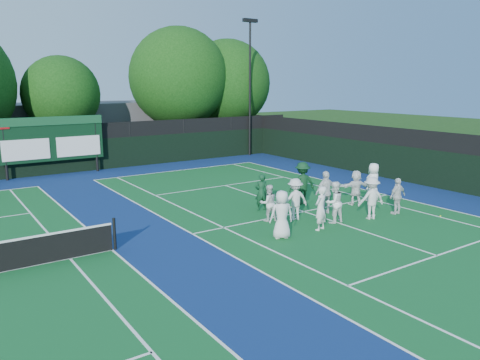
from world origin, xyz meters
TOP-DOWN VIEW (x-y plane):
  - ground at (0.00, 0.00)m, footprint 120.00×120.00m
  - court_apron at (-6.00, 1.00)m, footprint 34.00×32.00m
  - near_court at (0.00, 1.00)m, footprint 11.05×23.85m
  - back_fence at (-6.00, 16.00)m, footprint 34.00×0.08m
  - divider_fence_right at (9.00, 1.00)m, footprint 0.08×32.00m
  - scoreboard at (-7.01, 15.59)m, footprint 6.00×0.21m
  - clubhouse at (-2.00, 24.00)m, footprint 18.00×6.00m
  - light_pole_right at (7.50, 15.70)m, footprint 1.20×0.30m
  - tree_c at (-5.20, 19.58)m, footprint 5.10×5.10m
  - tree_d at (3.63, 19.58)m, footprint 7.63×7.63m
  - tree_e at (8.06, 19.58)m, footprint 7.08×7.08m
  - tennis_ball_0 at (-0.79, 0.51)m, footprint 0.07×0.07m
  - tennis_ball_1 at (0.07, 1.88)m, footprint 0.07×0.07m
  - tennis_ball_2 at (4.19, -2.79)m, footprint 0.07×0.07m
  - tennis_ball_5 at (1.77, 1.88)m, footprint 0.07×0.07m
  - player_front_0 at (-3.04, -1.19)m, footprint 1.00×0.82m
  - player_front_1 at (-1.23, -1.27)m, footprint 0.71×0.57m
  - player_front_2 at (-0.11, -0.87)m, footprint 0.84×0.66m
  - player_front_3 at (1.54, -1.33)m, footprint 1.28×0.95m
  - player_front_4 at (3.01, -1.48)m, footprint 0.93×0.39m
  - player_back_0 at (-2.12, 0.78)m, footprint 0.86×0.75m
  - player_back_1 at (-1.13, 0.31)m, footprint 1.22×0.85m
  - player_back_2 at (0.59, 0.31)m, footprint 1.12×0.54m
  - player_back_3 at (2.77, 0.61)m, footprint 1.56×0.92m
  - player_back_4 at (3.95, 0.62)m, footprint 1.01×0.79m
  - coach_left at (-1.39, 2.24)m, footprint 0.69×0.57m
  - coach_right at (0.82, 2.07)m, footprint 1.39×0.99m

SIDE VIEW (x-z plane):
  - ground at x=0.00m, z-range 0.00..0.00m
  - court_apron at x=-6.00m, z-range 0.00..0.01m
  - near_court at x=0.00m, z-range 0.01..0.01m
  - tennis_ball_0 at x=-0.79m, z-range 0.00..0.07m
  - tennis_ball_1 at x=0.07m, z-range 0.00..0.07m
  - tennis_ball_2 at x=4.19m, z-range 0.00..0.07m
  - tennis_ball_5 at x=1.77m, z-range 0.00..0.07m
  - player_back_0 at x=-2.12m, z-range 0.00..1.50m
  - player_front_4 at x=3.01m, z-range 0.00..1.58m
  - player_back_3 at x=2.77m, z-range 0.00..1.61m
  - coach_left at x=-1.39m, z-range 0.00..1.62m
  - player_front_2 at x=-0.11m, z-range 0.00..1.68m
  - player_front_1 at x=-1.23m, z-range 0.00..1.70m
  - player_back_1 at x=-1.13m, z-range 0.00..1.72m
  - player_front_0 at x=-3.04m, z-range 0.00..1.76m
  - player_front_3 at x=1.54m, z-range 0.00..1.76m
  - player_back_4 at x=3.95m, z-range 0.00..1.82m
  - player_back_2 at x=0.59m, z-range 0.00..1.85m
  - coach_right at x=0.82m, z-range 0.00..1.96m
  - back_fence at x=-6.00m, z-range -0.14..2.86m
  - divider_fence_right at x=9.00m, z-range -0.14..2.86m
  - clubhouse at x=-2.00m, z-range 0.00..4.00m
  - scoreboard at x=-7.01m, z-range 0.42..3.97m
  - tree_c at x=-5.20m, z-range 0.96..8.28m
  - tree_e at x=8.06m, z-range 0.79..9.84m
  - tree_d at x=3.63m, z-range 0.86..10.60m
  - light_pole_right at x=7.50m, z-range 1.24..11.36m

